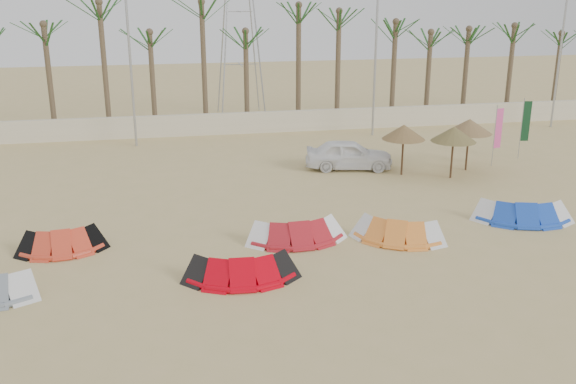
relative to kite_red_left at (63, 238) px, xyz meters
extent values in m
plane|color=tan|center=(8.06, -5.15, -0.42)|extent=(120.00, 120.00, 0.00)
cube|color=beige|center=(8.06, 16.85, 0.23)|extent=(60.00, 0.30, 1.30)
cylinder|color=brown|center=(4.06, 18.35, 2.83)|extent=(0.32, 0.32, 6.50)
ellipsoid|color=#194719|center=(4.06, 18.35, 6.08)|extent=(4.00, 4.00, 2.40)
cylinder|color=brown|center=(14.06, 18.35, 2.83)|extent=(0.32, 0.32, 6.50)
ellipsoid|color=#194719|center=(14.06, 18.35, 6.08)|extent=(4.00, 4.00, 2.40)
cylinder|color=brown|center=(24.06, 18.35, 2.83)|extent=(0.32, 0.32, 6.50)
ellipsoid|color=#194719|center=(24.06, 18.35, 6.08)|extent=(4.00, 4.00, 2.40)
cylinder|color=#A5A8AD|center=(2.06, 14.85, 5.08)|extent=(0.14, 0.14, 11.00)
cylinder|color=#A5A8AD|center=(16.06, 14.85, 5.08)|extent=(0.14, 0.14, 11.00)
cylinder|color=#A5A8AD|center=(28.06, 14.85, 5.08)|extent=(0.14, 0.14, 11.00)
cube|color=silver|center=(-0.52, -3.21, -0.17)|extent=(0.89, 1.22, 0.40)
cylinder|color=red|center=(0.00, -0.31, -0.32)|extent=(2.58, 0.51, 0.20)
cube|color=black|center=(-1.16, -0.21, -0.17)|extent=(0.73, 1.17, 0.40)
cube|color=black|center=(1.16, -0.21, -0.17)|extent=(0.73, 1.17, 0.40)
cylinder|color=#CA000E|center=(5.71, -3.65, -0.32)|extent=(3.19, 0.38, 0.20)
cube|color=black|center=(4.28, -3.55, -0.17)|extent=(0.66, 1.13, 0.40)
cube|color=black|center=(7.14, -3.55, -0.17)|extent=(0.66, 1.13, 0.40)
cylinder|color=#B01A24|center=(8.04, -0.93, -0.32)|extent=(3.18, 0.35, 0.20)
cube|color=white|center=(6.61, -0.83, -0.17)|extent=(0.65, 1.13, 0.40)
cube|color=white|center=(9.47, -0.83, -0.17)|extent=(0.65, 1.13, 0.40)
cylinder|color=orange|center=(11.55, -1.55, -0.32)|extent=(2.67, 1.60, 0.20)
cube|color=silver|center=(10.23, -1.45, -0.17)|extent=(1.06, 1.25, 0.40)
cube|color=silver|center=(12.87, -1.45, -0.17)|extent=(1.06, 1.25, 0.40)
cylinder|color=blue|center=(16.98, -0.61, -0.32)|extent=(3.28, 1.13, 0.20)
cube|color=silver|center=(15.46, -0.51, -0.17)|extent=(0.88, 1.22, 0.40)
cube|color=silver|center=(18.49, -0.51, -0.17)|extent=(0.88, 1.22, 0.40)
cylinder|color=#4C331E|center=(14.73, 6.40, 0.76)|extent=(0.10, 0.10, 2.35)
cone|color=olive|center=(14.73, 6.40, 1.69)|extent=(2.05, 2.05, 0.70)
cylinder|color=#4C331E|center=(16.82, 5.46, 0.77)|extent=(0.10, 0.10, 2.37)
cone|color=olive|center=(16.82, 5.46, 1.70)|extent=(2.11, 2.11, 0.70)
cylinder|color=#4C331E|center=(18.15, 6.59, 0.81)|extent=(0.10, 0.10, 2.45)
cone|color=olive|center=(18.15, 6.59, 1.79)|extent=(2.21, 2.21, 0.70)
cylinder|color=#A5A8AD|center=(19.77, 7.03, 1.12)|extent=(0.04, 0.04, 3.08)
cube|color=#E4499A|center=(19.99, 7.03, 1.49)|extent=(0.42, 0.11, 2.00)
cylinder|color=#A5A8AD|center=(21.84, 8.10, 1.19)|extent=(0.04, 0.04, 3.21)
cube|color=#113B1F|center=(22.06, 8.10, 1.57)|extent=(0.42, 0.09, 2.08)
imported|color=white|center=(12.53, 7.92, 0.31)|extent=(4.53, 2.56, 1.45)
camera|label=1|loc=(3.62, -21.57, 8.27)|focal=40.00mm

